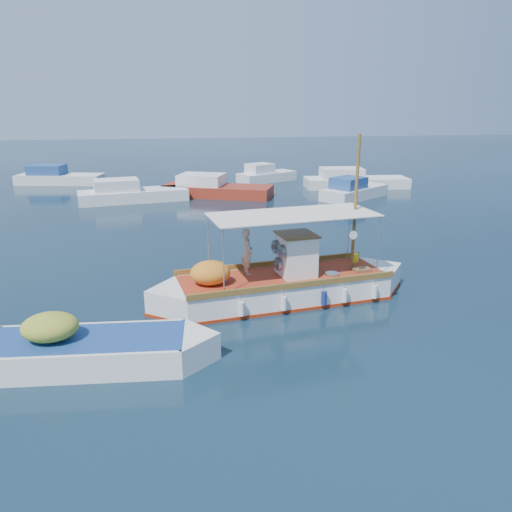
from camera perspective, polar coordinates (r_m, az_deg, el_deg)
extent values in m
plane|color=black|center=(18.43, 2.03, -4.47)|extent=(160.00, 160.00, 0.00)
cube|color=white|center=(17.97, 3.08, -3.91)|extent=(7.60, 3.55, 1.07)
cube|color=white|center=(17.08, -8.51, -5.25)|extent=(2.41, 2.41, 1.07)
cube|color=white|center=(19.51, 13.17, -2.61)|extent=(2.41, 2.41, 1.07)
cube|color=maroon|center=(18.09, 3.06, -4.86)|extent=(7.71, 3.64, 0.18)
cube|color=#9F3218|center=(17.79, 3.10, -2.36)|extent=(7.57, 3.35, 0.06)
cube|color=brown|center=(18.84, 1.77, -0.83)|extent=(7.34, 1.25, 0.20)
cube|color=brown|center=(16.68, 4.62, -3.34)|extent=(7.34, 1.25, 0.20)
cube|color=white|center=(17.72, 4.62, 0.09)|extent=(1.35, 1.43, 1.46)
cube|color=brown|center=(17.51, 4.68, 2.47)|extent=(1.46, 1.55, 0.06)
cylinder|color=slate|center=(17.13, 3.08, 0.54)|extent=(0.29, 0.52, 0.49)
cylinder|color=slate|center=(17.69, 2.36, 1.10)|extent=(0.29, 0.52, 0.49)
cylinder|color=slate|center=(17.57, 2.69, -0.86)|extent=(0.29, 0.52, 0.49)
cylinder|color=brown|center=(18.26, 11.30, 5.86)|extent=(0.13, 0.13, 4.88)
cylinder|color=brown|center=(17.98, 9.05, 4.53)|extent=(1.75, 0.35, 0.08)
cylinder|color=silver|center=(17.75, -5.46, 1.33)|extent=(0.05, 0.05, 2.19)
cylinder|color=silver|center=(15.75, -3.73, -0.72)|extent=(0.05, 0.05, 2.19)
cylinder|color=silver|center=(19.66, 10.56, 2.70)|extent=(0.05, 0.05, 2.19)
cylinder|color=silver|center=(17.87, 13.80, 1.01)|extent=(0.05, 0.05, 2.19)
cube|color=beige|center=(17.28, 4.29, 4.75)|extent=(6.05, 3.21, 0.04)
ellipsoid|color=orange|center=(16.92, -5.23, -1.92)|extent=(1.53, 1.36, 0.82)
cube|color=yellow|center=(18.65, 6.17, -0.79)|extent=(0.27, 0.21, 0.39)
cylinder|color=yellow|center=(19.63, 11.20, -0.19)|extent=(0.33, 0.33, 0.33)
cube|color=brown|center=(18.64, 11.97, -1.53)|extent=(0.69, 0.53, 0.12)
cylinder|color=#B2B2B2|center=(17.94, 8.68, -2.10)|extent=(0.56, 0.56, 0.12)
cylinder|color=white|center=(17.30, 11.07, 2.35)|extent=(0.29, 0.07, 0.29)
cylinder|color=white|center=(16.15, -1.68, -6.05)|extent=(0.22, 0.22, 0.47)
cylinder|color=navy|center=(17.13, 7.78, -4.79)|extent=(0.22, 0.22, 0.47)
cylinder|color=white|center=(18.03, 13.40, -3.98)|extent=(0.22, 0.22, 0.47)
imported|color=#B5AD96|center=(17.72, -1.04, 0.52)|extent=(0.50, 0.67, 1.66)
cube|color=white|center=(14.46, -18.63, -10.68)|extent=(5.29, 2.37, 1.01)
cube|color=white|center=(14.07, -8.19, -10.70)|extent=(2.01, 2.01, 1.01)
cube|color=navy|center=(14.25, -18.82, -8.97)|extent=(5.27, 2.14, 0.06)
ellipsoid|color=#A0A52E|center=(14.33, -22.49, -7.50)|extent=(1.56, 1.31, 0.74)
cube|color=silver|center=(36.61, -13.81, 6.57)|extent=(7.80, 3.76, 1.00)
cube|color=silver|center=(36.36, -15.68, 7.80)|extent=(3.32, 2.57, 0.80)
cube|color=maroon|center=(37.55, -4.43, 7.29)|extent=(8.52, 5.58, 1.00)
cube|color=silver|center=(37.77, -6.24, 8.68)|extent=(3.87, 3.40, 0.80)
cube|color=silver|center=(37.44, 11.18, 6.98)|extent=(5.87, 5.15, 1.00)
cube|color=#274B83|center=(36.59, 10.51, 8.21)|extent=(2.94, 2.86, 0.80)
cube|color=silver|center=(42.09, 11.37, 8.10)|extent=(8.51, 3.22, 1.00)
cube|color=silver|center=(41.64, 9.77, 9.34)|extent=(3.49, 2.46, 0.80)
cube|color=silver|center=(46.26, -21.45, 8.06)|extent=(7.41, 3.59, 1.00)
cube|color=#274B83|center=(46.57, -22.80, 9.09)|extent=(3.16, 2.45, 0.80)
cube|color=silver|center=(44.46, 1.24, 8.91)|extent=(5.59, 4.24, 1.00)
cube|color=silver|center=(43.85, 0.43, 9.98)|extent=(2.66, 2.49, 0.80)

